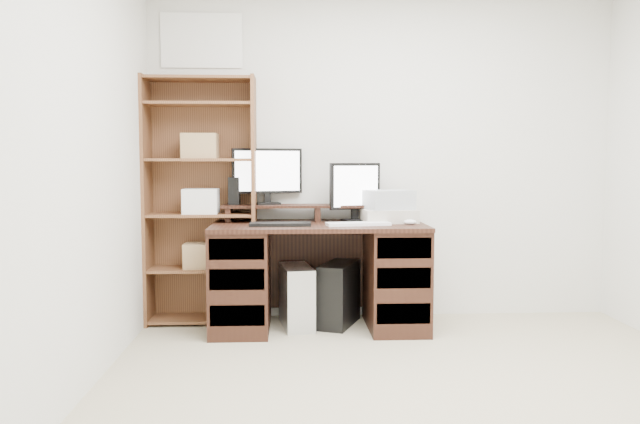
{
  "coord_description": "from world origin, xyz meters",
  "views": [
    {
      "loc": [
        -0.7,
        -2.73,
        1.2
      ],
      "look_at": [
        -0.5,
        1.43,
        0.85
      ],
      "focal_mm": 35.0,
      "sensor_mm": 36.0,
      "label": 1
    }
  ],
  "objects": [
    {
      "name": "room",
      "position": [
        -0.0,
        0.0,
        1.25
      ],
      "size": [
        3.54,
        4.04,
        2.54
      ],
      "color": "#B6AA8A",
      "rests_on": "ground"
    },
    {
      "name": "desk",
      "position": [
        -0.5,
        1.64,
        0.39
      ],
      "size": [
        1.5,
        0.7,
        0.75
      ],
      "color": "black",
      "rests_on": "ground"
    },
    {
      "name": "riser_shelf",
      "position": [
        -0.5,
        1.85,
        0.84
      ],
      "size": [
        1.4,
        0.22,
        0.12
      ],
      "color": "black",
      "rests_on": "desk"
    },
    {
      "name": "monitor_wide",
      "position": [
        -0.87,
        1.9,
        1.1
      ],
      "size": [
        0.52,
        0.18,
        0.41
      ],
      "rotation": [
        0.0,
        0.0,
        0.24
      ],
      "color": "black",
      "rests_on": "riser_shelf"
    },
    {
      "name": "monitor_small",
      "position": [
        -0.23,
        1.8,
        0.98
      ],
      "size": [
        0.38,
        0.2,
        0.43
      ],
      "rotation": [
        0.0,
        0.0,
        0.33
      ],
      "color": "black",
      "rests_on": "desk"
    },
    {
      "name": "speaker",
      "position": [
        -1.11,
        1.87,
        0.97
      ],
      "size": [
        0.08,
        0.08,
        0.2
      ],
      "primitive_type": "cube",
      "rotation": [
        0.0,
        0.0,
        -0.03
      ],
      "color": "black",
      "rests_on": "riser_shelf"
    },
    {
      "name": "keyboard_black",
      "position": [
        -0.77,
        1.5,
        0.76
      ],
      "size": [
        0.42,
        0.14,
        0.02
      ],
      "primitive_type": "cube",
      "rotation": [
        0.0,
        0.0,
        0.0
      ],
      "color": "black",
      "rests_on": "desk"
    },
    {
      "name": "keyboard_white",
      "position": [
        -0.23,
        1.51,
        0.76
      ],
      "size": [
        0.45,
        0.2,
        0.02
      ],
      "primitive_type": "cube",
      "rotation": [
        0.0,
        0.0,
        0.15
      ],
      "color": "white",
      "rests_on": "desk"
    },
    {
      "name": "mouse",
      "position": [
        0.13,
        1.54,
        0.77
      ],
      "size": [
        0.09,
        0.06,
        0.04
      ],
      "primitive_type": "ellipsoid",
      "rotation": [
        0.0,
        0.0,
        -0.02
      ],
      "color": "silver",
      "rests_on": "desk"
    },
    {
      "name": "printer",
      "position": [
        0.01,
        1.72,
        0.8
      ],
      "size": [
        0.4,
        0.32,
        0.09
      ],
      "primitive_type": "cube",
      "rotation": [
        0.0,
        0.0,
        0.09
      ],
      "color": "#B4AC9D",
      "rests_on": "desk"
    },
    {
      "name": "basket",
      "position": [
        0.01,
        1.72,
        0.91
      ],
      "size": [
        0.37,
        0.31,
        0.14
      ],
      "primitive_type": "cube",
      "rotation": [
        0.0,
        0.0,
        0.29
      ],
      "color": "#A2A9AD",
      "rests_on": "printer"
    },
    {
      "name": "tower_silver",
      "position": [
        -0.66,
        1.68,
        0.22
      ],
      "size": [
        0.26,
        0.47,
        0.44
      ],
      "primitive_type": "cube",
      "rotation": [
        0.0,
        0.0,
        0.15
      ],
      "color": "silver",
      "rests_on": "ground"
    },
    {
      "name": "tower_black",
      "position": [
        -0.35,
        1.72,
        0.23
      ],
      "size": [
        0.35,
        0.49,
        0.45
      ],
      "rotation": [
        0.0,
        0.0,
        -0.38
      ],
      "color": "black",
      "rests_on": "ground"
    },
    {
      "name": "bookshelf",
      "position": [
        -1.35,
        1.86,
        0.92
      ],
      "size": [
        0.8,
        0.3,
        1.8
      ],
      "color": "brown",
      "rests_on": "ground"
    }
  ]
}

